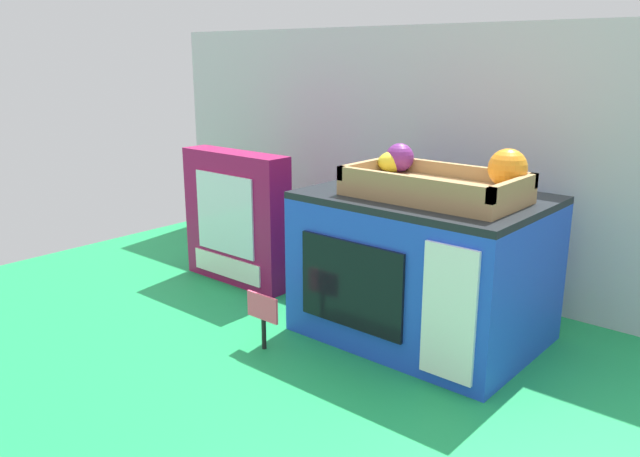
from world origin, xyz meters
TOP-DOWN VIEW (x-y plane):
  - ground_plane at (0.00, 0.00)m, footprint 1.70×1.70m
  - display_back_panel at (0.00, 0.27)m, footprint 1.61×0.03m
  - toy_microwave at (0.13, 0.01)m, footprint 0.40×0.30m
  - food_groups_crate at (0.15, -0.00)m, footprint 0.29×0.16m
  - cookie_set_box at (-0.34, -0.02)m, footprint 0.28×0.07m
  - price_sign at (-0.05, -0.22)m, footprint 0.07×0.01m

SIDE VIEW (x-z plane):
  - ground_plane at x=0.00m, z-range 0.00..0.00m
  - price_sign at x=-0.05m, z-range 0.02..0.12m
  - toy_microwave at x=0.13m, z-range 0.00..0.26m
  - cookie_set_box at x=-0.34m, z-range 0.00..0.29m
  - display_back_panel at x=0.00m, z-range 0.00..0.55m
  - food_groups_crate at x=0.15m, z-range 0.24..0.33m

